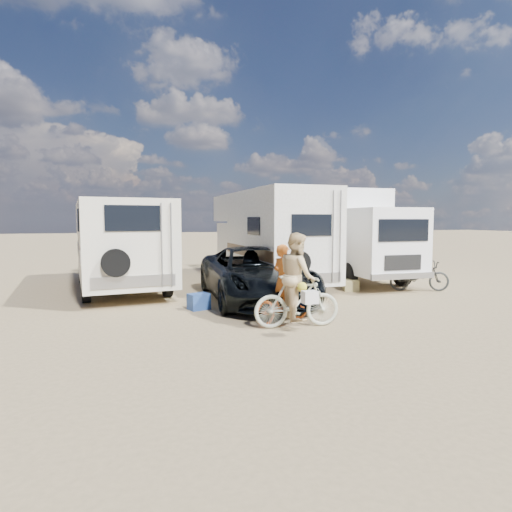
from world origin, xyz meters
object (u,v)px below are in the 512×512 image
object	(u,v)px
rv_main	(267,238)
box_truck	(345,235)
rider_man	(283,287)
bike_man	(283,303)
dark_suv	(255,274)
bike_woman	(297,301)
rv_left	(120,246)
bike_parked	(419,276)
rider_woman	(297,284)
crate	(351,285)
cooler	(199,302)

from	to	relation	value
rv_main	box_truck	size ratio (longest dim) A/B	0.99
rider_man	bike_man	bearing A→B (deg)	-0.00
box_truck	rider_man	size ratio (longest dim) A/B	4.62
dark_suv	bike_woman	world-z (taller)	dark_suv
rv_main	rv_left	world-z (taller)	rv_main
rv_main	dark_suv	bearing A→B (deg)	-115.76
bike_woman	bike_parked	xyz separation A→B (m)	(5.55, 3.15, -0.07)
bike_woman	rider_woman	world-z (taller)	rider_woman
rv_main	crate	bearing A→B (deg)	-50.94
bike_man	crate	xyz separation A→B (m)	(3.57, 3.29, -0.24)
rider_man	dark_suv	bearing A→B (deg)	-26.15
rv_main	bike_parked	distance (m)	5.25
box_truck	bike_woman	size ratio (longest dim) A/B	3.90
bike_man	rider_woman	bearing A→B (deg)	170.32
rv_main	rv_left	xyz separation A→B (m)	(-5.05, 0.20, -0.20)
dark_suv	rider_woman	xyz separation A→B (m)	(-0.02, -3.09, 0.16)
bike_man	bike_woman	bearing A→B (deg)	170.32
dark_suv	rider_man	size ratio (longest dim) A/B	3.49
bike_parked	cooler	size ratio (longest dim) A/B	3.62
rv_main	crate	distance (m)	3.45
cooler	rider_man	bearing A→B (deg)	-68.63
rider_man	box_truck	bearing A→B (deg)	-62.22
bike_woman	crate	bearing A→B (deg)	-36.26
dark_suv	bike_parked	world-z (taller)	dark_suv
rv_main	dark_suv	xyz separation A→B (m)	(-1.40, -3.09, -0.87)
box_truck	bike_woman	xyz separation A→B (m)	(-4.65, -6.37, -1.14)
dark_suv	bike_parked	distance (m)	5.54
rv_main	box_truck	world-z (taller)	box_truck
rider_man	rv_main	bearing A→B (deg)	-38.31
rider_man	cooler	xyz separation A→B (m)	(-1.57, 1.89, -0.58)
rv_left	cooler	distance (m)	4.59
box_truck	bike_man	world-z (taller)	box_truck
rv_main	rider_woman	distance (m)	6.38
bike_man	crate	world-z (taller)	bike_man
box_truck	dark_suv	world-z (taller)	box_truck
bike_parked	cooler	bearing A→B (deg)	119.10
cooler	rv_left	bearing A→B (deg)	97.56
rv_main	box_truck	xyz separation A→B (m)	(3.23, 0.19, 0.07)
rv_main	rider_man	size ratio (longest dim) A/B	4.58
bike_woman	bike_man	bearing A→B (deg)	19.36
bike_man	rider_woman	world-z (taller)	rider_woman
box_truck	bike_parked	world-z (taller)	box_truck
bike_man	bike_woman	xyz separation A→B (m)	(0.12, -0.51, 0.13)
rider_man	bike_parked	xyz separation A→B (m)	(5.67, 2.64, -0.30)
crate	cooler	bearing A→B (deg)	-164.81
rv_left	dark_suv	bearing A→B (deg)	-48.45
cooler	dark_suv	bearing A→B (deg)	3.42
rv_main	bike_man	distance (m)	6.00
cooler	box_truck	bearing A→B (deg)	13.66
rv_left	bike_woman	world-z (taller)	rv_left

